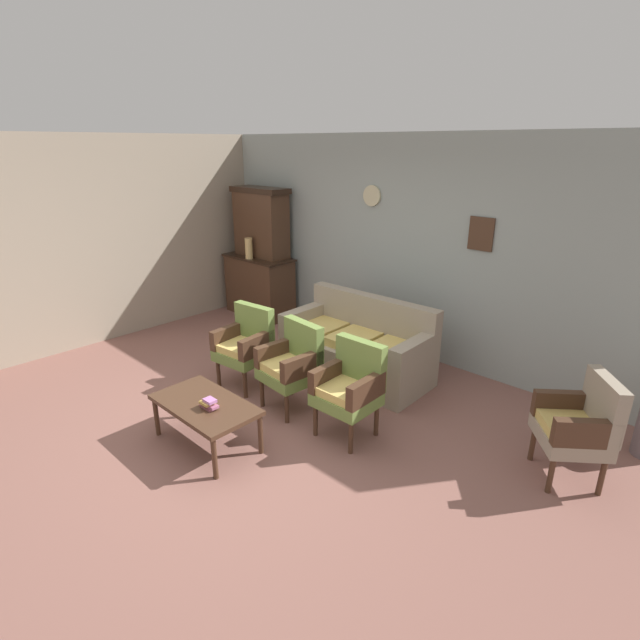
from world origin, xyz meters
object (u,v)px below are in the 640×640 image
vase_on_cabinet (249,248)px  armchair_by_doorway (350,386)px  book_stack_on_table (209,404)px  side_cabinet (260,285)px  armchair_row_middle (246,343)px  coffee_table (205,407)px  floral_couch (358,348)px  wingback_chair_by_fireplace (579,424)px  armchair_near_couch_end (292,362)px

vase_on_cabinet → armchair_by_doorway: (3.23, -1.45, -0.59)m
book_stack_on_table → side_cabinet: bearing=133.3°
armchair_row_middle → coffee_table: size_ratio=0.90×
floral_couch → vase_on_cabinet: bearing=170.3°
armchair_row_middle → book_stack_on_table: armchair_row_middle is taller
armchair_by_doorway → wingback_chair_by_fireplace: 1.88m
book_stack_on_table → floral_couch: bearing=90.8°
armchair_near_couch_end → wingback_chair_by_fireplace: (2.47, 0.78, 0.00)m
coffee_table → book_stack_on_table: bearing=-13.9°
book_stack_on_table → vase_on_cabinet: bearing=135.3°
vase_on_cabinet → floral_couch: 2.63m
armchair_near_couch_end → armchair_by_doorway: 0.74m
armchair_near_couch_end → wingback_chair_by_fireplace: size_ratio=1.00×
side_cabinet → armchair_near_couch_end: size_ratio=1.28×
floral_couch → coffee_table: size_ratio=1.76×
armchair_near_couch_end → armchair_by_doorway: size_ratio=1.00×
wingback_chair_by_fireplace → side_cabinet: bearing=169.9°
armchair_near_couch_end → book_stack_on_table: size_ratio=5.02×
armchair_near_couch_end → coffee_table: armchair_near_couch_end is taller
vase_on_cabinet → book_stack_on_table: 3.59m
side_cabinet → book_stack_on_table: (2.52, -2.67, -0.00)m
side_cabinet → armchair_row_middle: (1.75, -1.66, 0.03)m
armchair_near_couch_end → floral_couch: bearing=89.9°
side_cabinet → coffee_table: size_ratio=1.16×
armchair_by_doorway → wingback_chair_by_fireplace: same height
side_cabinet → book_stack_on_table: size_ratio=6.44×
armchair_by_doorway → book_stack_on_table: armchair_by_doorway is taller
floral_couch → wingback_chair_by_fireplace: bearing=-6.3°
armchair_by_doorway → book_stack_on_table: size_ratio=5.02×
floral_couch → book_stack_on_table: 2.07m
side_cabinet → floral_couch: (2.49, -0.61, -0.14)m
vase_on_cabinet → wingback_chair_by_fireplace: bearing=-8.0°
floral_couch → coffee_table: 2.04m
floral_couch → armchair_row_middle: (-0.74, -1.06, 0.17)m
armchair_near_couch_end → coffee_table: bearing=-94.5°
side_cabinet → armchair_near_couch_end: (2.49, -1.66, 0.03)m
floral_couch → armchair_near_couch_end: same height
armchair_row_middle → armchair_near_couch_end: size_ratio=1.00×
floral_couch → book_stack_on_table: (0.03, -2.07, 0.14)m
coffee_table → side_cabinet: bearing=132.4°
side_cabinet → floral_couch: 2.57m
armchair_row_middle → armchair_by_doorway: (1.48, 0.03, 0.00)m
side_cabinet → floral_couch: bearing=-13.7°
book_stack_on_table → coffee_table: bearing=166.1°
wingback_chair_by_fireplace → book_stack_on_table: (-2.44, -1.79, -0.04)m
wingback_chair_by_fireplace → book_stack_on_table: 3.03m
armchair_row_middle → armchair_by_doorway: size_ratio=1.00×
wingback_chair_by_fireplace → armchair_by_doorway: bearing=-156.4°
floral_couch → coffee_table: bearing=-92.2°
side_cabinet → vase_on_cabinet: size_ratio=3.69×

